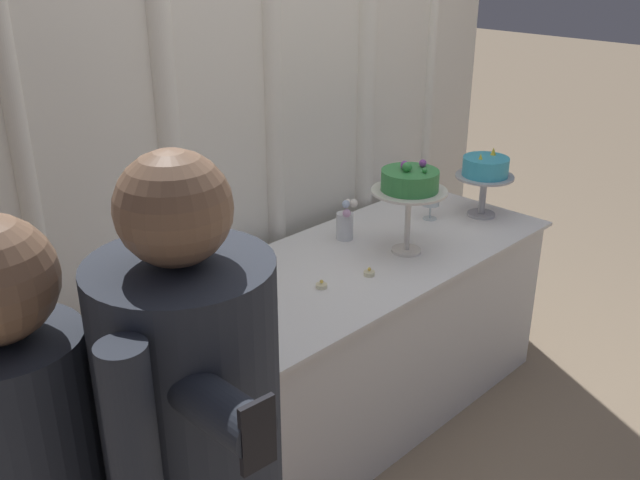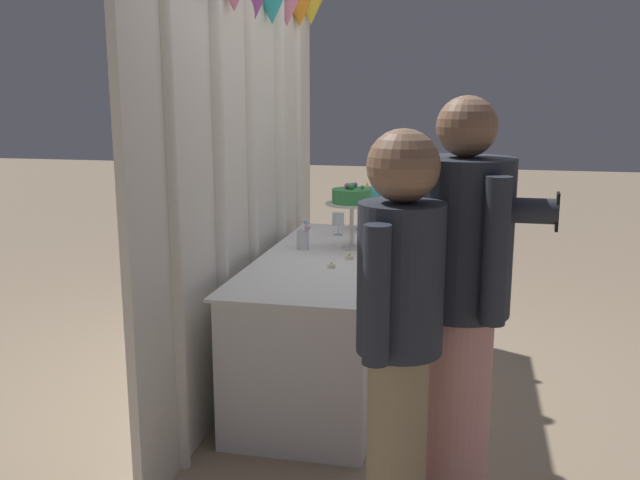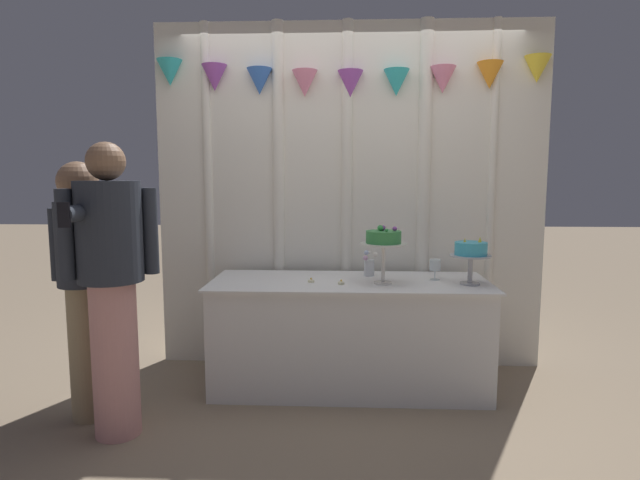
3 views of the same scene
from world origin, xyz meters
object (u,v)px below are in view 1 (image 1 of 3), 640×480
flower_vase (346,222)px  tealight_far_left (321,285)px  cake_display_nearleft (410,185)px  tealight_near_left (369,273)px  cake_display_nearright (485,171)px  cake_table (352,340)px  wine_glass (431,198)px

flower_vase → tealight_far_left: bearing=-148.3°
cake_display_nearleft → tealight_near_left: 0.40m
flower_vase → tealight_near_left: bearing=-122.7°
tealight_far_left → cake_display_nearright: bearing=-1.0°
tealight_far_left → cake_table: bearing=15.3°
wine_glass → tealight_near_left: wine_glass is taller
cake_display_nearright → cake_display_nearleft: bearing=-179.5°
wine_glass → cake_display_nearright: bearing=-35.4°
cake_display_nearleft → tealight_far_left: cake_display_nearleft is taller
cake_display_nearleft → cake_table: bearing=156.9°
cake_display_nearleft → wine_glass: size_ratio=2.73×
cake_display_nearleft → wine_glass: 0.44m
cake_table → cake_display_nearleft: cake_display_nearleft is taller
cake_table → tealight_far_left: tealight_far_left is taller
wine_glass → cake_display_nearleft: bearing=-157.7°
wine_glass → tealight_far_left: wine_glass is taller
tealight_far_left → flower_vase: bearing=31.7°
wine_glass → tealight_near_left: (-0.64, -0.19, -0.09)m
cake_display_nearleft → wine_glass: (0.37, 0.15, -0.19)m
flower_vase → cake_display_nearleft: bearing=-73.7°
cake_display_nearright → tealight_far_left: bearing=179.0°
cake_display_nearright → flower_vase: 0.72m
cake_display_nearleft → tealight_far_left: (-0.48, 0.02, -0.28)m
cake_display_nearright → tealight_far_left: (-1.05, 0.02, -0.21)m
cake_display_nearleft → cake_display_nearright: 0.58m
flower_vase → cake_table: bearing=-128.7°
wine_glass → tealight_far_left: size_ratio=3.28×
tealight_near_left → tealight_far_left: bearing=163.5°
cake_table → tealight_near_left: (-0.06, -0.13, 0.38)m
cake_table → cake_display_nearleft: bearing=-23.1°
cake_table → cake_display_nearleft: size_ratio=4.83×
cake_display_nearright → tealight_near_left: cake_display_nearright is taller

